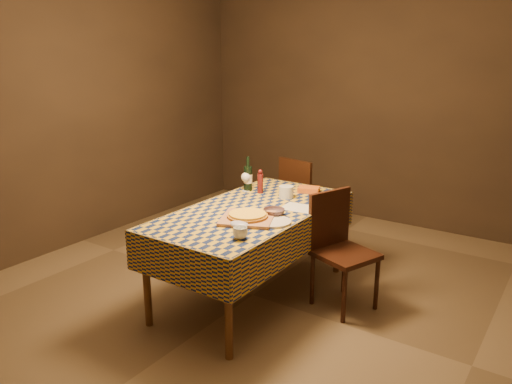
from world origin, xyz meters
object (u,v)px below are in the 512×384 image
Objects in this scene: cutting_board at (248,218)px; chair_far at (302,196)px; wine_bottle at (248,178)px; white_plate at (273,222)px; pizza at (248,215)px; chair_right at (338,243)px; dining_table at (253,218)px; bowl at (274,212)px.

cutting_board is 1.61m from chair_far.
wine_bottle is 1.15× the size of white_plate.
wine_bottle is at bearing 124.82° from pizza.
wine_bottle is 1.06m from chair_right.
chair_right reaches higher than pizza.
pizza is at bearing -75.94° from chair_far.
dining_table is 1.98× the size of chair_far.
pizza is 1.50× the size of white_plate.
dining_table is 0.59m from wine_bottle.
pizza is at bearing -163.76° from white_plate.
cutting_board is 0.41× the size of chair_right.
cutting_board is 1.40× the size of white_plate.
bowl is 1.45m from chair_far.
dining_table is 1.33m from chair_far.
white_plate is at bearing -43.25° from wine_bottle.
bowl is at bearing -140.75° from chair_right.
pizza is at bearing -55.18° from wine_bottle.
chair_right is (0.98, -0.14, -0.36)m from wine_bottle.
bowl is 0.18× the size of chair_far.
wine_bottle is at bearing 140.69° from bowl.
bowl is 0.59m from chair_right.
pizza is 0.23m from bowl.
dining_table is 0.30m from pizza.
white_plate is 0.29× the size of chair_right.
cutting_board is at bearing -133.83° from chair_right.
wine_bottle reaches higher than dining_table.
cutting_board reaches higher than white_plate.
wine_bottle is (-0.58, 0.47, 0.09)m from bowl.
cutting_board is at bearing -63.31° from dining_table.
bowl is at bearing 62.05° from pizza.
dining_table is 11.03× the size of bowl.
dining_table is 0.26m from bowl.
pizza is 0.20m from white_plate.
chair_far is (-0.26, 1.29, -0.17)m from dining_table.
dining_table is at bearing -155.60° from chair_right.
chair_right is (0.40, 0.33, -0.27)m from bowl.
pizza reaches higher than cutting_board.
pizza is 0.83m from wine_bottle.
dining_table is 6.73× the size of white_plate.
bowl is at bearing -10.30° from dining_table.
pizza is at bearing -133.83° from chair_right.
dining_table is 4.80× the size of cutting_board.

